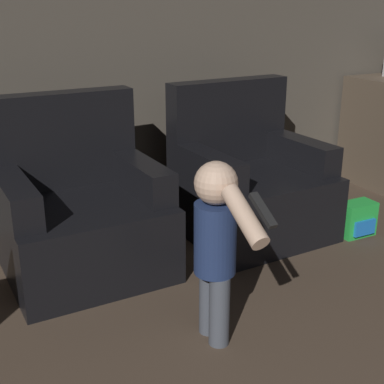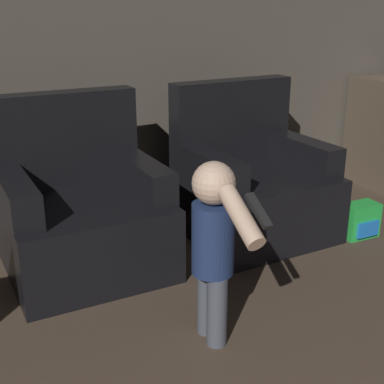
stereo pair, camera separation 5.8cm
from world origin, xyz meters
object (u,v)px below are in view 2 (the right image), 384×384
object	(u,v)px
armchair_left	(82,213)
toy_backpack	(360,220)
armchair_right	(252,185)
person_toddler	(214,239)

from	to	relation	value
armchair_left	toy_backpack	size ratio (longest dim) A/B	4.13
armchair_right	toy_backpack	distance (m)	0.80
person_toddler	toy_backpack	bearing A→B (deg)	-65.12
armchair_right	person_toddler	distance (m)	1.35
armchair_right	toy_backpack	size ratio (longest dim) A/B	4.13
person_toddler	toy_backpack	distance (m)	1.67
armchair_left	armchair_right	bearing A→B (deg)	-1.63
armchair_right	armchair_left	bearing A→B (deg)	177.26
toy_backpack	person_toddler	bearing A→B (deg)	-157.60
armchair_right	toy_backpack	xyz separation A→B (m)	(0.64, -0.42, -0.23)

